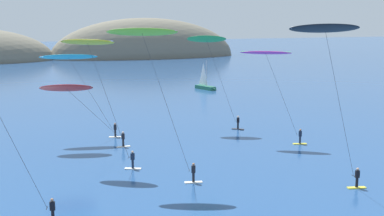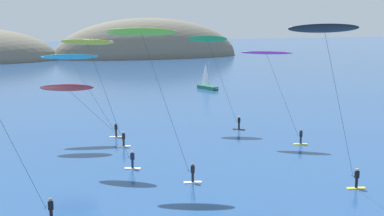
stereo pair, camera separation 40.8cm
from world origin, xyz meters
name	(u,v)px [view 1 (the left image)]	position (x,y,z in m)	size (l,w,h in m)	color
headland_island	(75,59)	(6.03, 153.87, 0.00)	(121.95, 29.11, 28.36)	#6B6656
sailboat_near	(206,86)	(20.19, 67.80, 0.64)	(2.83, 5.91, 5.70)	#23664C
kitesurfer_cyan	(72,63)	(-8.89, 36.31, 8.70)	(8.77, 2.47, 9.75)	silver
kitesurfer_black	(327,39)	(6.90, 11.92, 11.95)	(7.32, 1.99, 13.18)	yellow
kitesurfer_lime	(146,44)	(-5.11, 18.93, 11.46)	(7.41, 3.53, 12.83)	silver
kitesurfer_yellow	(91,52)	(-8.54, 24.92, 10.54)	(6.63, 4.56, 11.80)	silver
kitesurfer_red	(70,92)	(-9.70, 32.20, 6.07)	(9.08, 3.04, 7.00)	silver
kitesurfer_magenta	(269,61)	(10.73, 27.19, 9.05)	(6.74, 4.52, 10.18)	yellow
kitesurfer_green	(209,46)	(7.28, 35.64, 10.23)	(6.81, 3.81, 11.62)	#2D2D33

